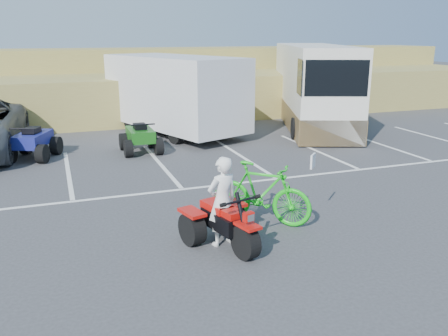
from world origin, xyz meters
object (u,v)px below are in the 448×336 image
object	(u,v)px
cargo_trailer	(174,92)
quad_atv_green	(141,152)
green_dirt_bike	(261,193)
rider	(222,201)
rv_motorhome	(312,91)
red_trike_atv	(227,247)
quad_atv_blue	(35,158)

from	to	relation	value
cargo_trailer	quad_atv_green	world-z (taller)	cargo_trailer
green_dirt_bike	rider	bearing A→B (deg)	167.64
cargo_trailer	green_dirt_bike	bearing A→B (deg)	-113.99
cargo_trailer	rv_motorhome	distance (m)	6.17
red_trike_atv	cargo_trailer	xyz separation A→B (m)	(1.71, 10.69, 1.64)
red_trike_atv	quad_atv_green	world-z (taller)	same
red_trike_atv	green_dirt_bike	xyz separation A→B (m)	(1.10, 0.91, 0.65)
green_dirt_bike	quad_atv_green	bearing A→B (deg)	54.09
green_dirt_bike	rv_motorhome	size ratio (longest dim) A/B	0.23
green_dirt_bike	quad_atv_blue	xyz separation A→B (m)	(-4.65, 7.36, -0.65)
quad_atv_blue	cargo_trailer	bearing A→B (deg)	46.79
cargo_trailer	rv_motorhome	world-z (taller)	rv_motorhome
rider	quad_atv_green	size ratio (longest dim) A/B	1.04
cargo_trailer	quad_atv_blue	distance (m)	6.01
rider	green_dirt_bike	world-z (taller)	rider
quad_atv_green	cargo_trailer	bearing A→B (deg)	55.72
rider	green_dirt_bike	bearing A→B (deg)	-160.91
red_trike_atv	cargo_trailer	bearing A→B (deg)	66.12
cargo_trailer	rv_motorhome	xyz separation A→B (m)	(6.17, -0.09, -0.18)
red_trike_atv	rv_motorhome	xyz separation A→B (m)	(7.87, 10.60, 1.45)
rider	quad_atv_green	bearing A→B (deg)	-103.78
green_dirt_bike	quad_atv_blue	world-z (taller)	green_dirt_bike
red_trike_atv	rider	world-z (taller)	rider
rv_motorhome	quad_atv_green	world-z (taller)	rv_motorhome
rv_motorhome	red_trike_atv	bearing A→B (deg)	-105.94
rider	quad_atv_green	distance (m)	7.83
quad_atv_green	green_dirt_bike	bearing A→B (deg)	-79.57
red_trike_atv	rider	bearing A→B (deg)	90.00
rider	cargo_trailer	distance (m)	10.71
red_trike_atv	rider	xyz separation A→B (m)	(-0.04, 0.15, 0.86)
green_dirt_bike	quad_atv_blue	size ratio (longest dim) A/B	1.27
green_dirt_bike	cargo_trailer	xyz separation A→B (m)	(0.60, 9.77, 0.99)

